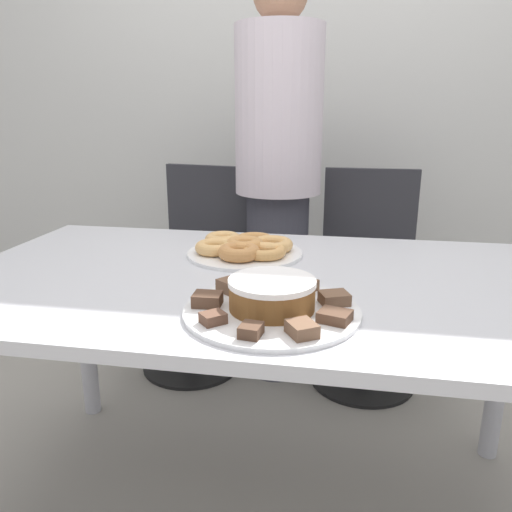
% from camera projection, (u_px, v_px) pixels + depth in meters
% --- Properties ---
extents(ground_plane, '(12.00, 12.00, 0.00)m').
position_uv_depth(ground_plane, '(259.00, 510.00, 1.46)').
color(ground_plane, gray).
extents(wall_back, '(8.00, 0.05, 2.60)m').
position_uv_depth(wall_back, '(311.00, 75.00, 2.56)').
color(wall_back, silver).
rests_on(wall_back, ground_plane).
extents(table, '(1.57, 0.89, 0.73)m').
position_uv_depth(table, '(259.00, 307.00, 1.28)').
color(table, silver).
rests_on(table, ground_plane).
extents(person_standing, '(0.35, 0.35, 1.65)m').
position_uv_depth(person_standing, '(278.00, 177.00, 2.03)').
color(person_standing, '#383842').
rests_on(person_standing, ground_plane).
extents(office_chair_left, '(0.51, 0.51, 0.89)m').
position_uv_depth(office_chair_left, '(195.00, 274.00, 2.23)').
color(office_chair_left, black).
rests_on(office_chair_left, ground_plane).
extents(office_chair_right, '(0.44, 0.44, 0.89)m').
position_uv_depth(office_chair_right, '(367.00, 284.00, 2.10)').
color(office_chair_right, black).
rests_on(office_chair_right, ground_plane).
extents(plate_cake, '(0.37, 0.37, 0.01)m').
position_uv_depth(plate_cake, '(272.00, 311.00, 1.03)').
color(plate_cake, white).
rests_on(plate_cake, table).
extents(plate_donuts, '(0.33, 0.33, 0.01)m').
position_uv_depth(plate_donuts, '(245.00, 253.00, 1.44)').
color(plate_donuts, white).
rests_on(plate_donuts, table).
extents(frosted_cake, '(0.18, 0.18, 0.06)m').
position_uv_depth(frosted_cake, '(272.00, 294.00, 1.02)').
color(frosted_cake, brown).
rests_on(frosted_cake, plate_cake).
extents(lamington_0, '(0.07, 0.07, 0.02)m').
position_uv_depth(lamington_0, '(335.00, 316.00, 0.96)').
color(lamington_0, '#513828').
rests_on(lamington_0, plate_cake).
extents(lamington_1, '(0.07, 0.07, 0.02)m').
position_uv_depth(lamington_1, '(334.00, 298.00, 1.05)').
color(lamington_1, brown).
rests_on(lamington_1, plate_cake).
extents(lamington_2, '(0.05, 0.06, 0.02)m').
position_uv_depth(lamington_2, '(307.00, 286.00, 1.12)').
color(lamington_2, brown).
rests_on(lamington_2, plate_cake).
extents(lamington_3, '(0.06, 0.07, 0.02)m').
position_uv_depth(lamington_3, '(268.00, 282.00, 1.15)').
color(lamington_3, '#513828').
rests_on(lamington_3, plate_cake).
extents(lamington_4, '(0.07, 0.07, 0.03)m').
position_uv_depth(lamington_4, '(230.00, 286.00, 1.12)').
color(lamington_4, brown).
rests_on(lamington_4, plate_cake).
extents(lamington_5, '(0.06, 0.05, 0.03)m').
position_uv_depth(lamington_5, '(207.00, 299.00, 1.04)').
color(lamington_5, '#513828').
rests_on(lamington_5, plate_cake).
extents(lamington_6, '(0.06, 0.06, 0.02)m').
position_uv_depth(lamington_6, '(213.00, 318.00, 0.95)').
color(lamington_6, brown).
rests_on(lamington_6, plate_cake).
extents(lamington_7, '(0.04, 0.05, 0.02)m').
position_uv_depth(lamington_7, '(251.00, 330.00, 0.90)').
color(lamington_7, '#513828').
rests_on(lamington_7, plate_cake).
extents(lamington_8, '(0.07, 0.07, 0.02)m').
position_uv_depth(lamington_8, '(302.00, 329.00, 0.90)').
color(lamington_8, brown).
rests_on(lamington_8, plate_cake).
extents(donut_0, '(0.11, 0.11, 0.04)m').
position_uv_depth(donut_0, '(245.00, 245.00, 1.43)').
color(donut_0, '#D18E4C').
rests_on(donut_0, plate_donuts).
extents(donut_1, '(0.12, 0.12, 0.03)m').
position_uv_depth(donut_1, '(254.00, 240.00, 1.51)').
color(donut_1, '#D18E4C').
rests_on(donut_1, plate_donuts).
extents(donut_2, '(0.11, 0.11, 0.04)m').
position_uv_depth(donut_2, '(223.00, 239.00, 1.50)').
color(donut_2, '#E5AD66').
rests_on(donut_2, plate_donuts).
extents(donut_3, '(0.11, 0.11, 0.03)m').
position_uv_depth(donut_3, '(215.00, 247.00, 1.42)').
color(donut_3, '#E5AD66').
rests_on(donut_3, plate_donuts).
extents(donut_4, '(0.12, 0.12, 0.04)m').
position_uv_depth(donut_4, '(239.00, 252.00, 1.36)').
color(donut_4, '#C68447').
rests_on(donut_4, plate_donuts).
extents(donut_5, '(0.12, 0.12, 0.03)m').
position_uv_depth(donut_5, '(264.00, 251.00, 1.38)').
color(donut_5, tan).
rests_on(donut_5, plate_donuts).
extents(donut_6, '(0.12, 0.12, 0.03)m').
position_uv_depth(donut_6, '(271.00, 245.00, 1.45)').
color(donut_6, '#E5AD66').
rests_on(donut_6, plate_donuts).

